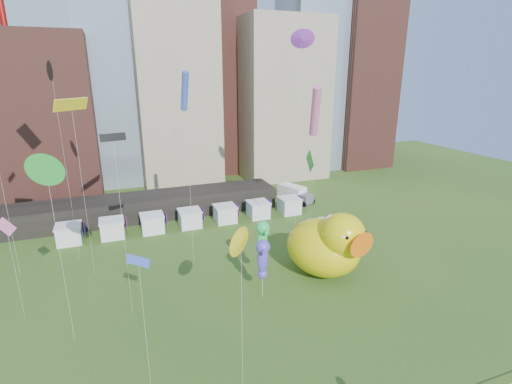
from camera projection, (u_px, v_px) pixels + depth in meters
name	position (u px, v px, depth m)	size (l,w,h in m)	color
skyline	(163.00, 65.00, 69.19)	(101.00, 23.00, 68.00)	brown
pavilion	(147.00, 206.00, 56.00)	(38.00, 6.00, 3.20)	black
vendor_tents	(190.00, 219.00, 52.49)	(33.24, 2.80, 2.40)	white
big_duck	(327.00, 245.00, 39.34)	(8.72, 10.35, 7.38)	yellow
small_duck	(326.00, 226.00, 48.90)	(4.30, 4.76, 3.32)	white
seahorse_green	(263.00, 237.00, 37.62)	(1.36, 1.71, 6.52)	silver
seahorse_purple	(263.00, 256.00, 34.90)	(1.56, 1.82, 5.92)	silver
box_truck	(294.00, 193.00, 62.79)	(4.36, 6.35, 2.55)	white
kite_1	(6.00, 229.00, 30.64)	(1.59, 0.60, 9.36)	silver
kite_2	(113.00, 140.00, 29.35)	(1.93, 0.72, 15.84)	silver
kite_3	(46.00, 170.00, 26.39)	(2.00, 1.57, 15.04)	silver
kite_4	(241.00, 242.00, 22.82)	(1.34, 1.35, 11.51)	silver
kite_5	(185.00, 91.00, 37.16)	(0.72, 2.30, 20.45)	silver
kite_7	(302.00, 39.00, 38.88)	(1.23, 1.73, 24.46)	silver
kite_9	(315.00, 112.00, 43.19)	(2.26, 3.52, 18.93)	silver
kite_10	(51.00, 71.00, 37.43)	(0.79, 1.91, 21.35)	silver
kite_11	(310.00, 163.00, 39.67)	(0.37, 2.33, 12.69)	silver
kite_12	(71.00, 105.00, 35.10)	(2.90, 2.98, 18.01)	silver
kite_13	(138.00, 262.00, 23.24)	(1.44, 1.47, 9.67)	silver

